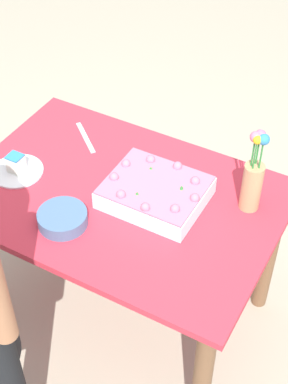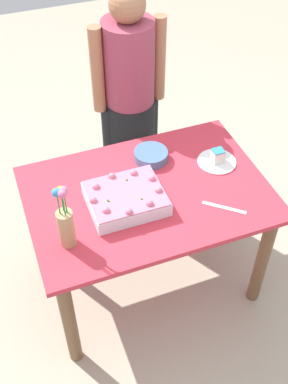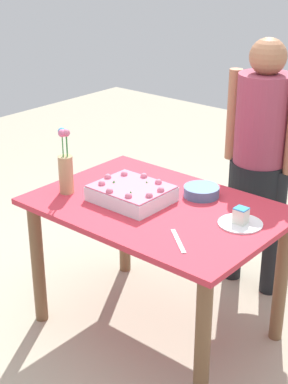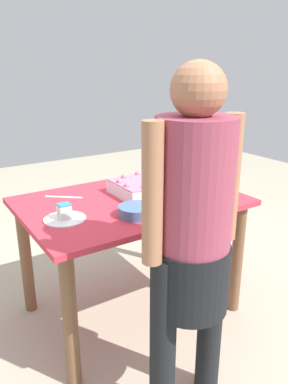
{
  "view_description": "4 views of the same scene",
  "coord_description": "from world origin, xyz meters",
  "px_view_note": "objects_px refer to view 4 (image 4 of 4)",
  "views": [
    {
      "loc": [
        0.88,
        -1.39,
        2.31
      ],
      "look_at": [
        0.09,
        0.04,
        0.77
      ],
      "focal_mm": 55.0,
      "sensor_mm": 36.0,
      "label": 1
    },
    {
      "loc": [
        0.62,
        1.62,
        2.46
      ],
      "look_at": [
        0.04,
        0.06,
        0.81
      ],
      "focal_mm": 45.0,
      "sensor_mm": 36.0,
      "label": 2
    },
    {
      "loc": [
        -1.67,
        2.07,
        1.97
      ],
      "look_at": [
        0.1,
        -0.02,
        0.78
      ],
      "focal_mm": 55.0,
      "sensor_mm": 36.0,
      "label": 3
    },
    {
      "loc": [
        -1.04,
        -1.74,
        1.47
      ],
      "look_at": [
        0.11,
        0.02,
        0.76
      ],
      "focal_mm": 35.0,
      "sensor_mm": 36.0,
      "label": 4
    }
  ],
  "objects_px": {
    "serving_plate_with_slice": "(65,216)",
    "fruit_bowl": "(136,211)",
    "sheet_cake": "(146,186)",
    "cake_knife": "(64,197)",
    "person_standing": "(192,232)",
    "flower_vase": "(175,159)"
  },
  "relations": [
    {
      "from": "fruit_bowl",
      "to": "cake_knife",
      "type": "bearing_deg",
      "value": 113.89
    },
    {
      "from": "sheet_cake",
      "to": "flower_vase",
      "type": "distance_m",
      "value": 0.37
    },
    {
      "from": "sheet_cake",
      "to": "fruit_bowl",
      "type": "relative_size",
      "value": 2.01
    },
    {
      "from": "flower_vase",
      "to": "person_standing",
      "type": "relative_size",
      "value": 0.23
    },
    {
      "from": "flower_vase",
      "to": "fruit_bowl",
      "type": "bearing_deg",
      "value": -143.62
    },
    {
      "from": "serving_plate_with_slice",
      "to": "fruit_bowl",
      "type": "xyz_separation_m",
      "value": [
        0.33,
        -0.15,
        0.0
      ]
    },
    {
      "from": "sheet_cake",
      "to": "flower_vase",
      "type": "relative_size",
      "value": 1.06
    },
    {
      "from": "cake_knife",
      "to": "fruit_bowl",
      "type": "relative_size",
      "value": 1.2
    },
    {
      "from": "serving_plate_with_slice",
      "to": "flower_vase",
      "type": "height_order",
      "value": "flower_vase"
    },
    {
      "from": "sheet_cake",
      "to": "serving_plate_with_slice",
      "type": "height_order",
      "value": "sheet_cake"
    },
    {
      "from": "cake_knife",
      "to": "serving_plate_with_slice",
      "type": "bearing_deg",
      "value": -70.52
    },
    {
      "from": "sheet_cake",
      "to": "serving_plate_with_slice",
      "type": "relative_size",
      "value": 1.76
    },
    {
      "from": "serving_plate_with_slice",
      "to": "fruit_bowl",
      "type": "relative_size",
      "value": 1.14
    },
    {
      "from": "fruit_bowl",
      "to": "person_standing",
      "type": "height_order",
      "value": "person_standing"
    },
    {
      "from": "sheet_cake",
      "to": "serving_plate_with_slice",
      "type": "bearing_deg",
      "value": -167.38
    },
    {
      "from": "sheet_cake",
      "to": "serving_plate_with_slice",
      "type": "distance_m",
      "value": 0.58
    },
    {
      "from": "sheet_cake",
      "to": "fruit_bowl",
      "type": "bearing_deg",
      "value": -130.81
    },
    {
      "from": "serving_plate_with_slice",
      "to": "fruit_bowl",
      "type": "distance_m",
      "value": 0.36
    },
    {
      "from": "cake_knife",
      "to": "fruit_bowl",
      "type": "bearing_deg",
      "value": -26.26
    },
    {
      "from": "flower_vase",
      "to": "person_standing",
      "type": "bearing_deg",
      "value": -124.02
    },
    {
      "from": "flower_vase",
      "to": "cake_knife",
      "type": "bearing_deg",
      "value": 176.05
    },
    {
      "from": "serving_plate_with_slice",
      "to": "fruit_bowl",
      "type": "height_order",
      "value": "serving_plate_with_slice"
    }
  ]
}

